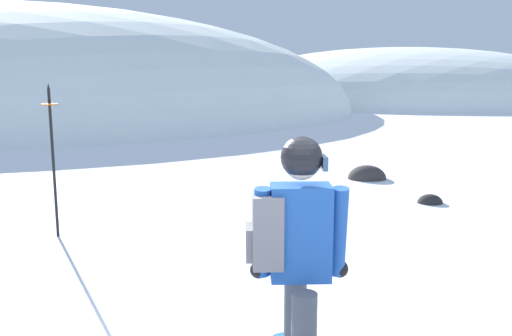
{
  "coord_description": "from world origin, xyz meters",
  "views": [
    {
      "loc": [
        -0.49,
        -2.85,
        2.08
      ],
      "look_at": [
        0.01,
        3.27,
        1.0
      ],
      "focal_mm": 38.11,
      "sensor_mm": 36.0,
      "label": 1
    }
  ],
  "objects_px": {
    "snowboarder_main": "(295,266)",
    "piste_marker_near": "(53,151)",
    "rock_dark": "(430,203)",
    "rock_small": "(367,179)"
  },
  "relations": [
    {
      "from": "snowboarder_main",
      "to": "piste_marker_near",
      "type": "relative_size",
      "value": 0.94
    },
    {
      "from": "rock_dark",
      "to": "rock_small",
      "type": "distance_m",
      "value": 2.13
    },
    {
      "from": "rock_dark",
      "to": "rock_small",
      "type": "height_order",
      "value": "rock_small"
    },
    {
      "from": "snowboarder_main",
      "to": "rock_small",
      "type": "relative_size",
      "value": 2.4
    },
    {
      "from": "snowboarder_main",
      "to": "piste_marker_near",
      "type": "distance_m",
      "value": 4.54
    },
    {
      "from": "snowboarder_main",
      "to": "piste_marker_near",
      "type": "bearing_deg",
      "value": 123.15
    },
    {
      "from": "snowboarder_main",
      "to": "rock_dark",
      "type": "distance_m",
      "value": 6.06
    },
    {
      "from": "piste_marker_near",
      "to": "rock_dark",
      "type": "height_order",
      "value": "piste_marker_near"
    },
    {
      "from": "piste_marker_near",
      "to": "rock_dark",
      "type": "relative_size",
      "value": 4.79
    },
    {
      "from": "snowboarder_main",
      "to": "rock_small",
      "type": "height_order",
      "value": "snowboarder_main"
    }
  ]
}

